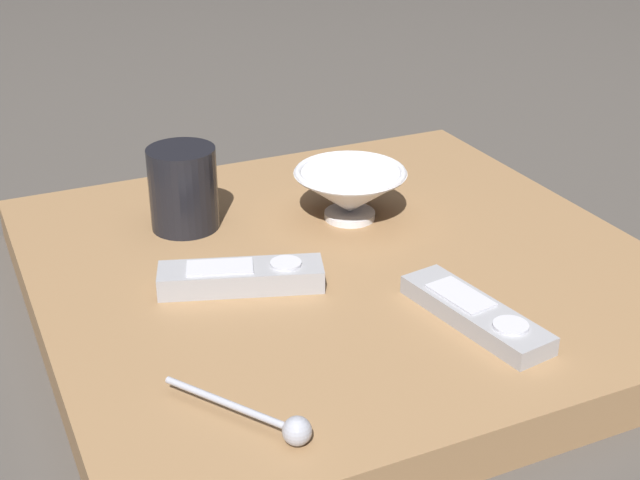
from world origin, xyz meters
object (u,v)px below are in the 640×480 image
at_px(cereal_bowl, 350,190).
at_px(tv_remote_far, 241,277).
at_px(tv_remote_near, 475,313).
at_px(coffee_mug, 183,188).
at_px(teaspoon, 279,424).

relative_size(cereal_bowl, tv_remote_far, 0.77).
bearing_deg(tv_remote_near, cereal_bowl, -89.55).
distance_m(coffee_mug, tv_remote_near, 0.38).
distance_m(teaspoon, tv_remote_near, 0.25).
relative_size(cereal_bowl, coffee_mug, 1.38).
xyz_separation_m(cereal_bowl, teaspoon, (0.23, 0.34, -0.02)).
distance_m(cereal_bowl, tv_remote_far, 0.21).
relative_size(coffee_mug, tv_remote_near, 0.56).
bearing_deg(tv_remote_far, teaspoon, 76.68).
relative_size(coffee_mug, teaspoon, 0.80).
distance_m(tv_remote_near, tv_remote_far, 0.24).
bearing_deg(coffee_mug, teaspoon, 83.32).
distance_m(coffee_mug, tv_remote_far, 0.17).
bearing_deg(tv_remote_far, tv_remote_near, 138.58).
distance_m(coffee_mug, teaspoon, 0.41).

